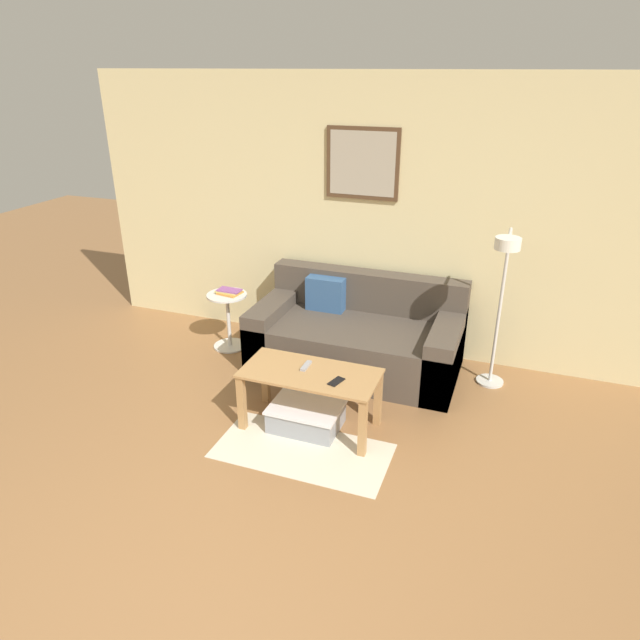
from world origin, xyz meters
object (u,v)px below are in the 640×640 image
object	(u,v)px
remote_control	(306,366)
cell_phone	(336,381)
coffee_table	(310,383)
book_stack	(229,292)
storage_bin	(306,416)
couch	(357,337)
floor_lamp	(502,287)
side_table	(228,315)

from	to	relation	value
remote_control	cell_phone	world-z (taller)	remote_control
coffee_table	book_stack	distance (m)	1.62
coffee_table	remote_control	size ratio (longest dim) A/B	6.90
storage_bin	coffee_table	bearing A→B (deg)	47.22
coffee_table	storage_bin	bearing A→B (deg)	-132.78
remote_control	couch	bearing A→B (deg)	83.99
coffee_table	floor_lamp	bearing A→B (deg)	38.03
couch	floor_lamp	distance (m)	1.39
side_table	cell_phone	xyz separation A→B (m)	(1.48, -1.08, 0.14)
storage_bin	cell_phone	bearing A→B (deg)	-9.38
coffee_table	storage_bin	world-z (taller)	coffee_table
remote_control	floor_lamp	bearing A→B (deg)	34.88
floor_lamp	storage_bin	bearing A→B (deg)	-141.75
storage_bin	book_stack	distance (m)	1.68
remote_control	cell_phone	xyz separation A→B (m)	(0.29, -0.13, -0.01)
storage_bin	cell_phone	distance (m)	0.47
storage_bin	book_stack	xyz separation A→B (m)	(-1.21, 1.06, 0.48)
couch	storage_bin	world-z (taller)	couch
storage_bin	floor_lamp	size ratio (longest dim) A/B	0.39
storage_bin	remote_control	distance (m)	0.40
storage_bin	cell_phone	xyz separation A→B (m)	(0.26, -0.04, 0.39)
book_stack	cell_phone	xyz separation A→B (m)	(1.47, -1.10, -0.10)
side_table	book_stack	size ratio (longest dim) A/B	2.27
coffee_table	cell_phone	size ratio (longest dim) A/B	7.40
remote_control	cell_phone	distance (m)	0.32
storage_bin	remote_control	world-z (taller)	remote_control
floor_lamp	cell_phone	bearing A→B (deg)	-134.24
couch	cell_phone	xyz separation A→B (m)	(0.18, -1.14, 0.19)
floor_lamp	side_table	bearing A→B (deg)	179.48
cell_phone	book_stack	bearing A→B (deg)	159.78
floor_lamp	cell_phone	world-z (taller)	floor_lamp
floor_lamp	cell_phone	size ratio (longest dim) A/B	10.10
coffee_table	couch	bearing A→B (deg)	87.50
book_stack	cell_phone	size ratio (longest dim) A/B	1.77
coffee_table	remote_control	bearing A→B (deg)	132.19
floor_lamp	remote_control	size ratio (longest dim) A/B	9.43
floor_lamp	book_stack	world-z (taller)	floor_lamp
book_stack	cell_phone	bearing A→B (deg)	-36.81
floor_lamp	side_table	xyz separation A→B (m)	(-2.51, 0.02, -0.64)
floor_lamp	book_stack	bearing A→B (deg)	178.96
side_table	book_stack	bearing A→B (deg)	53.04
floor_lamp	remote_control	bearing A→B (deg)	-144.98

